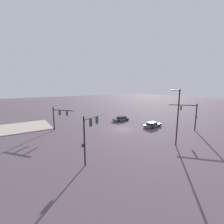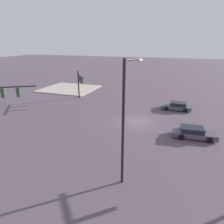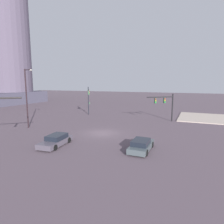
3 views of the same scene
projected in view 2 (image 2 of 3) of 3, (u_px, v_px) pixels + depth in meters
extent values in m
plane|color=#564751|center=(136.00, 122.00, 26.06)|extent=(231.29, 231.29, 0.00)
cube|color=#B4A396|center=(69.00, 89.00, 44.20)|extent=(11.43, 10.32, 0.15)
cylinder|color=black|center=(11.00, 87.00, 20.07)|extent=(4.10, 2.56, 0.14)
cube|color=#2F4936|center=(3.00, 93.00, 20.09)|extent=(0.41, 0.39, 0.95)
cylinder|color=red|center=(3.00, 90.00, 20.14)|extent=(0.20, 0.16, 0.20)
cylinder|color=orange|center=(3.00, 93.00, 20.24)|extent=(0.20, 0.16, 0.20)
cylinder|color=green|center=(4.00, 96.00, 20.34)|extent=(0.20, 0.16, 0.20)
cube|color=#2F4936|center=(18.00, 92.00, 20.38)|extent=(0.41, 0.39, 0.95)
cylinder|color=red|center=(18.00, 89.00, 20.43)|extent=(0.20, 0.16, 0.20)
cylinder|color=orange|center=(19.00, 92.00, 20.53)|extent=(0.20, 0.16, 0.20)
cylinder|color=green|center=(19.00, 95.00, 20.63)|extent=(0.20, 0.16, 0.20)
cylinder|color=black|center=(79.00, 85.00, 36.26)|extent=(0.23, 0.23, 5.01)
cylinder|color=black|center=(80.00, 76.00, 33.36)|extent=(3.25, 4.07, 0.17)
cube|color=#214930|center=(80.00, 79.00, 34.34)|extent=(0.40, 0.41, 0.95)
cylinder|color=red|center=(81.00, 77.00, 34.28)|extent=(0.17, 0.19, 0.20)
cylinder|color=orange|center=(81.00, 79.00, 34.39)|extent=(0.17, 0.19, 0.20)
cylinder|color=green|center=(81.00, 81.00, 34.49)|extent=(0.17, 0.19, 0.20)
cube|color=#214930|center=(82.00, 81.00, 32.74)|extent=(0.40, 0.41, 0.95)
cylinder|color=red|center=(82.00, 79.00, 32.69)|extent=(0.17, 0.19, 0.20)
cylinder|color=orange|center=(83.00, 81.00, 32.79)|extent=(0.17, 0.19, 0.20)
cylinder|color=green|center=(83.00, 83.00, 32.89)|extent=(0.17, 0.19, 0.20)
cylinder|color=black|center=(123.00, 127.00, 13.35)|extent=(0.20, 0.20, 9.00)
cylinder|color=black|center=(132.00, 60.00, 12.59)|extent=(0.68, 1.79, 0.12)
ellipsoid|color=silver|center=(140.00, 60.00, 13.31)|extent=(0.47, 0.66, 0.20)
cube|color=#444D51|center=(176.00, 107.00, 30.51)|extent=(4.41, 1.85, 0.55)
cube|color=black|center=(178.00, 104.00, 30.26)|extent=(2.30, 1.62, 0.50)
cylinder|color=black|center=(166.00, 108.00, 30.22)|extent=(0.64, 0.23, 0.64)
cylinder|color=black|center=(167.00, 105.00, 31.73)|extent=(0.64, 0.23, 0.64)
cylinder|color=black|center=(185.00, 110.00, 29.38)|extent=(0.64, 0.23, 0.64)
cylinder|color=black|center=(185.00, 107.00, 30.89)|extent=(0.64, 0.23, 0.64)
cube|color=#4C4551|center=(194.00, 134.00, 21.59)|extent=(4.66, 2.26, 0.55)
cube|color=black|center=(192.00, 129.00, 21.48)|extent=(2.48, 1.84, 0.50)
cylinder|color=black|center=(206.00, 133.00, 22.10)|extent=(0.66, 0.28, 0.64)
cylinder|color=black|center=(210.00, 140.00, 20.52)|extent=(0.66, 0.28, 0.64)
cylinder|color=black|center=(180.00, 130.00, 22.74)|extent=(0.66, 0.28, 0.64)
cylinder|color=black|center=(181.00, 137.00, 21.16)|extent=(0.66, 0.28, 0.64)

